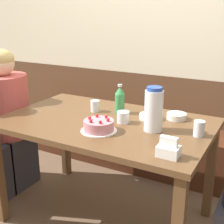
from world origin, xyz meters
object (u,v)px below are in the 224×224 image
bowl_soup_white (177,116)px  person_teal_shirt (7,121)px  bowl_rice_small (150,117)px  glass_shot_small (123,117)px  bench_seat (150,147)px  napkin_holder (168,149)px  glass_tumbler_short (199,129)px  birthday_cake (99,126)px  water_pitcher (154,110)px  glass_water_tall (95,106)px  soju_bottle (120,100)px

bowl_soup_white → person_teal_shirt: bearing=-170.2°
bowl_soup_white → bowl_rice_small: 0.17m
glass_shot_small → bench_seat: bearing=98.3°
bowl_rice_small → napkin_holder: bearing=-59.0°
bowl_soup_white → glass_tumbler_short: glass_tumbler_short is taller
glass_shot_small → birthday_cake: bearing=-107.0°
bowl_rice_small → glass_shot_small: size_ratio=1.87×
water_pitcher → bench_seat: bearing=111.9°
napkin_holder → glass_water_tall: size_ratio=1.36×
bowl_rice_small → glass_shot_small: bearing=-129.1°
birthday_cake → glass_tumbler_short: 0.58m
napkin_holder → birthday_cake: bearing=165.2°
soju_bottle → bowl_rice_small: bearing=-3.1°
glass_tumbler_short → person_teal_shirt: (-1.54, -0.01, -0.22)m
bench_seat → napkin_holder: (0.53, -1.13, 0.56)m
soju_bottle → bowl_soup_white: soju_bottle is taller
bowl_soup_white → bowl_rice_small: bearing=-153.1°
soju_bottle → bowl_soup_white: size_ratio=1.57×
bench_seat → glass_water_tall: (-0.16, -0.69, 0.57)m
birthday_cake → bowl_rice_small: birthday_cake is taller
soju_bottle → bowl_rice_small: size_ratio=1.38×
napkin_holder → glass_water_tall: napkin_holder is taller
birthday_cake → napkin_holder: bearing=-14.8°
water_pitcher → bowl_rice_small: (-0.09, 0.19, -0.12)m
birthday_cake → water_pitcher: 0.34m
bench_seat → water_pitcher: 1.12m
bowl_soup_white → person_teal_shirt: person_teal_shirt is taller
bench_seat → napkin_holder: bearing=-64.8°
birthday_cake → soju_bottle: (-0.05, 0.37, 0.06)m
bowl_rice_small → bowl_soup_white: bearing=26.9°
birthday_cake → bowl_soup_white: bearing=51.8°
glass_shot_small → soju_bottle: bearing=123.4°
glass_water_tall → person_teal_shirt: person_teal_shirt is taller
napkin_holder → bowl_soup_white: napkin_holder is taller
glass_water_tall → birthday_cake: bearing=-55.1°
birthday_cake → glass_shot_small: bearing=73.0°
glass_tumbler_short → person_teal_shirt: person_teal_shirt is taller
water_pitcher → bowl_soup_white: (0.06, 0.27, -0.11)m
birthday_cake → glass_shot_small: (0.06, 0.20, 0.00)m
napkin_holder → bowl_rice_small: bearing=121.0°
bowl_rice_small → person_teal_shirt: 1.21m
bowl_rice_small → glass_tumbler_short: bearing=-22.3°
water_pitcher → person_teal_shirt: (-1.28, 0.04, -0.30)m
birthday_cake → glass_tumbler_short: (0.54, 0.21, 0.01)m
glass_shot_small → napkin_holder: bearing=-38.2°
bowl_soup_white → glass_shot_small: size_ratio=1.64×
napkin_holder → person_teal_shirt: (-1.48, 0.33, -0.21)m
bowl_soup_white → bowl_rice_small: (-0.16, -0.08, -0.00)m
bowl_rice_small → person_teal_shirt: size_ratio=0.13×
napkin_holder → bowl_rice_small: 0.56m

